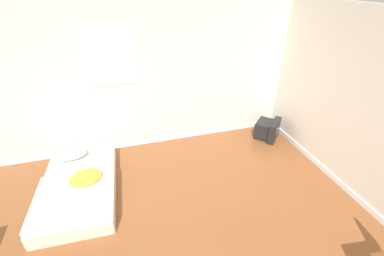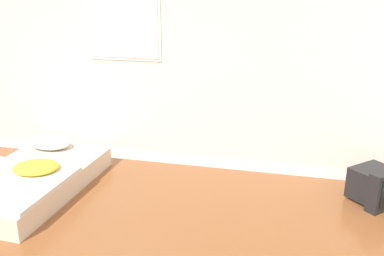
% 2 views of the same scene
% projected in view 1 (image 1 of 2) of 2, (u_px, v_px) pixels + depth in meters
% --- Properties ---
extents(wall_back, '(8.23, 0.08, 2.60)m').
position_uv_depth(wall_back, '(133.00, 82.00, 4.48)').
color(wall_back, silver).
rests_on(wall_back, ground_plane).
extents(mattress_bed, '(1.12, 1.82, 0.37)m').
position_uv_depth(mattress_bed, '(79.00, 186.00, 3.88)').
color(mattress_bed, beige).
rests_on(mattress_bed, ground_plane).
extents(crt_tv, '(0.62, 0.62, 0.40)m').
position_uv_depth(crt_tv, '(268.00, 129.00, 5.23)').
color(crt_tv, black).
rests_on(crt_tv, ground_plane).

